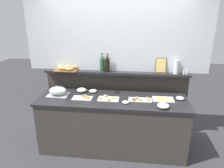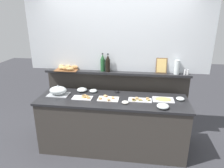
{
  "view_description": "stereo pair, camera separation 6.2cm",
  "coord_description": "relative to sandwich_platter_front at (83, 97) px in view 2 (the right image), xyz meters",
  "views": [
    {
      "loc": [
        0.35,
        -2.97,
        2.21
      ],
      "look_at": [
        -0.02,
        0.1,
        1.12
      ],
      "focal_mm": 32.91,
      "sensor_mm": 36.0,
      "label": 1
    },
    {
      "loc": [
        0.41,
        -2.97,
        2.21
      ],
      "look_at": [
        -0.02,
        0.1,
        1.12
      ],
      "focal_mm": 32.91,
      "sensor_mm": 36.0,
      "label": 2
    }
  ],
  "objects": [
    {
      "name": "sandwich_platter_front",
      "position": [
        0.0,
        0.0,
        0.0
      ],
      "size": [
        0.32,
        0.18,
        0.04
      ],
      "color": "white",
      "rests_on": "buffet_counter"
    },
    {
      "name": "back_ledge_unit",
      "position": [
        0.46,
        0.57,
        -0.28
      ],
      "size": [
        2.55,
        0.22,
        1.23
      ],
      "color": "#3D3833",
      "rests_on": "ground_plane"
    },
    {
      "name": "sandwich_platter_side",
      "position": [
        0.9,
        0.03,
        0.0
      ],
      "size": [
        0.36,
        0.17,
        0.04
      ],
      "color": "silver",
      "rests_on": "buffet_counter"
    },
    {
      "name": "water_carafe",
      "position": [
        1.48,
        0.5,
        0.42
      ],
      "size": [
        0.09,
        0.09,
        0.24
      ],
      "primitive_type": "cylinder",
      "color": "silver",
      "rests_on": "back_ledge_unit"
    },
    {
      "name": "condiment_bowl_dark",
      "position": [
        0.68,
        -0.11,
        0.01
      ],
      "size": [
        0.1,
        0.1,
        0.04
      ],
      "primitive_type": "ellipsoid",
      "color": "silver",
      "rests_on": "buffet_counter"
    },
    {
      "name": "cold_cuts_platter",
      "position": [
        1.26,
        0.1,
        -0.0
      ],
      "size": [
        0.33,
        0.22,
        0.02
      ],
      "color": "silver",
      "rests_on": "buffet_counter"
    },
    {
      "name": "bread_basket",
      "position": [
        -0.44,
        0.51,
        0.34
      ],
      "size": [
        0.4,
        0.3,
        0.08
      ],
      "color": "brown",
      "rests_on": "back_ledge_unit"
    },
    {
      "name": "pepper_shaker",
      "position": [
        1.66,
        0.5,
        0.35
      ],
      "size": [
        0.03,
        0.03,
        0.09
      ],
      "color": "white",
      "rests_on": "back_ledge_unit"
    },
    {
      "name": "upper_wall_panel",
      "position": [
        0.46,
        0.6,
        0.99
      ],
      "size": [
        3.15,
        0.08,
        1.37
      ],
      "primitive_type": "cube",
      "color": "silver",
      "rests_on": "back_ledge_unit"
    },
    {
      "name": "buffet_counter",
      "position": [
        0.46,
        0.04,
        -0.47
      ],
      "size": [
        2.38,
        0.72,
        0.91
      ],
      "color": "#3D3833",
      "rests_on": "ground_plane"
    },
    {
      "name": "framed_picture",
      "position": [
        1.23,
        0.54,
        0.43
      ],
      "size": [
        0.19,
        0.06,
        0.26
      ],
      "color": "brown",
      "rests_on": "back_ledge_unit"
    },
    {
      "name": "wine_bottle_green",
      "position": [
        0.22,
        0.52,
        0.44
      ],
      "size": [
        0.08,
        0.08,
        0.32
      ],
      "color": "#23562D",
      "rests_on": "back_ledge_unit"
    },
    {
      "name": "wine_bottle_dark",
      "position": [
        0.32,
        0.49,
        0.44
      ],
      "size": [
        0.08,
        0.08,
        0.32
      ],
      "color": "black",
      "rests_on": "back_ledge_unit"
    },
    {
      "name": "condiment_bowl_cream",
      "position": [
        0.5,
        0.32,
        0.0
      ],
      "size": [
        0.08,
        0.08,
        0.03
      ],
      "primitive_type": "ellipsoid",
      "color": "black",
      "rests_on": "buffet_counter"
    },
    {
      "name": "ground_plane",
      "position": [
        0.46,
        0.64,
        -0.92
      ],
      "size": [
        12.0,
        12.0,
        0.0
      ],
      "primitive_type": "plane",
      "color": "#38383D"
    },
    {
      "name": "glass_bowl_small",
      "position": [
        0.1,
        0.27,
        0.01
      ],
      "size": [
        0.13,
        0.13,
        0.05
      ],
      "color": "silver",
      "rests_on": "buffet_counter"
    },
    {
      "name": "glass_bowl_large",
      "position": [
        -0.1,
        0.27,
        0.02
      ],
      "size": [
        0.17,
        0.17,
        0.07
      ],
      "color": "silver",
      "rests_on": "buffet_counter"
    },
    {
      "name": "sandwich_platter_rear",
      "position": [
        0.39,
        0.01,
        -0.0
      ],
      "size": [
        0.33,
        0.2,
        0.04
      ],
      "color": "white",
      "rests_on": "buffet_counter"
    },
    {
      "name": "glass_bowl_medium",
      "position": [
        1.22,
        -0.2,
        0.02
      ],
      "size": [
        0.17,
        0.17,
        0.07
      ],
      "color": "silver",
      "rests_on": "buffet_counter"
    },
    {
      "name": "serving_cloche",
      "position": [
        -0.45,
        0.07,
        0.06
      ],
      "size": [
        0.34,
        0.24,
        0.17
      ],
      "color": "#B7BABF",
      "rests_on": "buffet_counter"
    },
    {
      "name": "salt_shaker",
      "position": [
        1.62,
        0.5,
        0.35
      ],
      "size": [
        0.03,
        0.03,
        0.09
      ],
      "color": "white",
      "rests_on": "back_ledge_unit"
    },
    {
      "name": "glass_bowl_extra",
      "position": [
        1.52,
        0.13,
        0.01
      ],
      "size": [
        0.13,
        0.13,
        0.05
      ],
      "color": "silver",
      "rests_on": "buffet_counter"
    }
  ]
}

